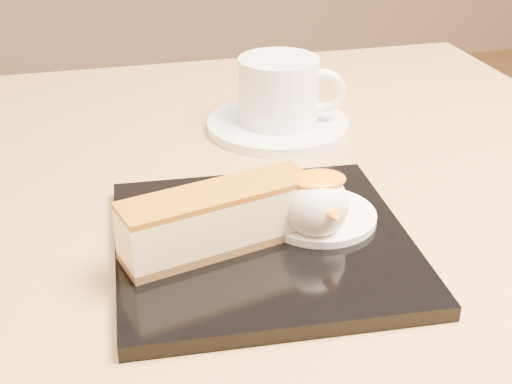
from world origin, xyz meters
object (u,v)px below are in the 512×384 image
object	(u,v)px
cheesecake	(218,219)
ice_cream_scoop	(316,205)
saucer	(278,125)
coffee_cup	(281,89)
dessert_plate	(262,243)
table	(249,338)

from	to	relation	value
cheesecake	ice_cream_scoop	xyz separation A→B (m)	(0.07, 0.00, 0.00)
ice_cream_scoop	saucer	distance (m)	0.24
cheesecake	ice_cream_scoop	world-z (taller)	ice_cream_scoop
ice_cream_scoop	coffee_cup	distance (m)	0.23
ice_cream_scoop	coffee_cup	xyz separation A→B (m)	(0.04, 0.23, 0.01)
cheesecake	saucer	xyz separation A→B (m)	(0.11, 0.23, -0.03)
ice_cream_scoop	cheesecake	bearing A→B (deg)	180.00
dessert_plate	saucer	world-z (taller)	dessert_plate
dessert_plate	saucer	distance (m)	0.24
coffee_cup	table	bearing A→B (deg)	-97.72
ice_cream_scoop	saucer	size ratio (longest dim) A/B	0.33
ice_cream_scoop	saucer	xyz separation A→B (m)	(0.04, 0.23, -0.03)
cheesecake	coffee_cup	world-z (taller)	coffee_cup
cheesecake	ice_cream_scoop	size ratio (longest dim) A/B	3.03
table	coffee_cup	size ratio (longest dim) A/B	7.32
table	ice_cream_scoop	size ratio (longest dim) A/B	16.31
table	coffee_cup	bearing A→B (deg)	63.92
table	ice_cream_scoop	distance (m)	0.21
table	ice_cream_scoop	bearing A→B (deg)	-71.69
table	cheesecake	xyz separation A→B (m)	(-0.04, -0.09, 0.19)
cheesecake	coffee_cup	size ratio (longest dim) A/B	1.36
dessert_plate	ice_cream_scoop	distance (m)	0.05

